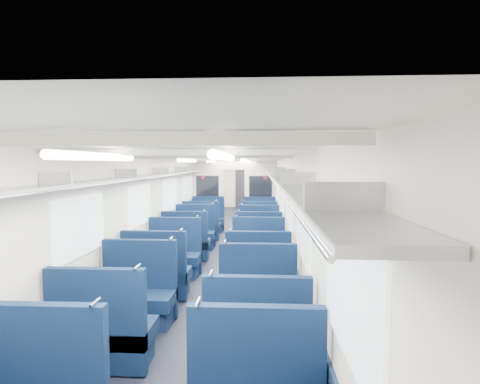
% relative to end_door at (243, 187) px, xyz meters
% --- Properties ---
extents(floor, '(2.80, 18.00, 0.01)m').
position_rel_end_door_xyz_m(floor, '(0.00, -8.94, -1.00)').
color(floor, black).
rests_on(floor, ground).
extents(ceiling, '(2.80, 18.00, 0.01)m').
position_rel_end_door_xyz_m(ceiling, '(0.00, -8.94, 1.35)').
color(ceiling, white).
rests_on(ceiling, wall_left).
extents(wall_left, '(0.02, 18.00, 2.35)m').
position_rel_end_door_xyz_m(wall_left, '(-1.40, -8.94, 0.18)').
color(wall_left, silver).
rests_on(wall_left, floor).
extents(dado_left, '(0.03, 17.90, 0.70)m').
position_rel_end_door_xyz_m(dado_left, '(-1.39, -8.94, -0.65)').
color(dado_left, '#11203B').
rests_on(dado_left, floor).
extents(wall_right, '(0.02, 18.00, 2.35)m').
position_rel_end_door_xyz_m(wall_right, '(1.40, -8.94, 0.18)').
color(wall_right, silver).
rests_on(wall_right, floor).
extents(dado_right, '(0.03, 17.90, 0.70)m').
position_rel_end_door_xyz_m(dado_right, '(1.39, -8.94, -0.65)').
color(dado_right, '#11203B').
rests_on(dado_right, floor).
extents(wall_far, '(2.80, 0.02, 2.35)m').
position_rel_end_door_xyz_m(wall_far, '(0.00, 0.06, 0.18)').
color(wall_far, silver).
rests_on(wall_far, floor).
extents(luggage_rack_left, '(0.36, 17.40, 0.18)m').
position_rel_end_door_xyz_m(luggage_rack_left, '(-1.21, -8.94, 0.97)').
color(luggage_rack_left, '#B2B5BA').
rests_on(luggage_rack_left, wall_left).
extents(luggage_rack_right, '(0.36, 17.40, 0.18)m').
position_rel_end_door_xyz_m(luggage_rack_right, '(1.21, -8.94, 0.97)').
color(luggage_rack_right, '#B2B5BA').
rests_on(luggage_rack_right, wall_right).
extents(windows, '(2.78, 15.60, 0.75)m').
position_rel_end_door_xyz_m(windows, '(0.00, -9.40, 0.42)').
color(windows, white).
rests_on(windows, wall_left).
extents(ceiling_fittings, '(2.70, 16.06, 0.11)m').
position_rel_end_door_xyz_m(ceiling_fittings, '(0.00, -9.20, 1.29)').
color(ceiling_fittings, silver).
rests_on(ceiling_fittings, ceiling).
extents(end_door, '(0.75, 0.06, 2.00)m').
position_rel_end_door_xyz_m(end_door, '(0.00, 0.00, 0.00)').
color(end_door, black).
rests_on(end_door, floor).
extents(bulkhead, '(2.80, 0.10, 2.35)m').
position_rel_end_door_xyz_m(bulkhead, '(-0.00, -6.43, 0.23)').
color(bulkhead, silver).
rests_on(bulkhead, floor).
extents(seat_4, '(1.05, 0.58, 1.17)m').
position_rel_end_door_xyz_m(seat_4, '(-0.83, -14.83, -0.64)').
color(seat_4, '#0E2347').
rests_on(seat_4, floor).
extents(seat_5, '(1.05, 0.58, 1.17)m').
position_rel_end_door_xyz_m(seat_5, '(0.83, -15.01, -0.64)').
color(seat_5, '#0E2347').
rests_on(seat_5, floor).
extents(seat_6, '(1.05, 0.58, 1.17)m').
position_rel_end_door_xyz_m(seat_6, '(-0.83, -13.70, -0.64)').
color(seat_6, '#0E2347').
rests_on(seat_6, floor).
extents(seat_7, '(1.05, 0.58, 1.17)m').
position_rel_end_door_xyz_m(seat_7, '(0.83, -13.86, -0.64)').
color(seat_7, '#0E2347').
rests_on(seat_7, floor).
extents(seat_8, '(1.05, 0.58, 1.17)m').
position_rel_end_door_xyz_m(seat_8, '(-0.83, -12.74, -0.64)').
color(seat_8, '#0E2347').
rests_on(seat_8, floor).
extents(seat_9, '(1.05, 0.58, 1.17)m').
position_rel_end_door_xyz_m(seat_9, '(0.83, -12.67, -0.64)').
color(seat_9, '#0E2347').
rests_on(seat_9, floor).
extents(seat_10, '(1.05, 0.58, 1.17)m').
position_rel_end_door_xyz_m(seat_10, '(-0.83, -11.53, -0.64)').
color(seat_10, '#0E2347').
rests_on(seat_10, floor).
extents(seat_11, '(1.05, 0.58, 1.17)m').
position_rel_end_door_xyz_m(seat_11, '(0.83, -11.40, -0.64)').
color(seat_11, '#0E2347').
rests_on(seat_11, floor).
extents(seat_12, '(1.05, 0.58, 1.17)m').
position_rel_end_door_xyz_m(seat_12, '(-0.83, -10.32, -0.64)').
color(seat_12, '#0E2347').
rests_on(seat_12, floor).
extents(seat_13, '(1.05, 0.58, 1.17)m').
position_rel_end_door_xyz_m(seat_13, '(0.83, -10.29, -0.64)').
color(seat_13, '#0E2347').
rests_on(seat_13, floor).
extents(seat_14, '(1.05, 0.58, 1.17)m').
position_rel_end_door_xyz_m(seat_14, '(-0.83, -9.14, -0.64)').
color(seat_14, '#0E2347').
rests_on(seat_14, floor).
extents(seat_15, '(1.05, 0.58, 1.17)m').
position_rel_end_door_xyz_m(seat_15, '(0.83, -9.25, -0.64)').
color(seat_15, '#0E2347').
rests_on(seat_15, floor).
extents(seat_16, '(1.05, 0.58, 1.17)m').
position_rel_end_door_xyz_m(seat_16, '(-0.83, -8.07, -0.64)').
color(seat_16, '#0E2347').
rests_on(seat_16, floor).
extents(seat_17, '(1.05, 0.58, 1.17)m').
position_rel_end_door_xyz_m(seat_17, '(0.83, -8.01, -0.64)').
color(seat_17, '#0E2347').
rests_on(seat_17, floor).
extents(seat_18, '(1.05, 0.58, 1.17)m').
position_rel_end_door_xyz_m(seat_18, '(-0.83, -6.80, -0.64)').
color(seat_18, '#0E2347').
rests_on(seat_18, floor).
extents(seat_19, '(1.05, 0.58, 1.17)m').
position_rel_end_door_xyz_m(seat_19, '(0.83, -6.83, -0.64)').
color(seat_19, '#0E2347').
rests_on(seat_19, floor).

